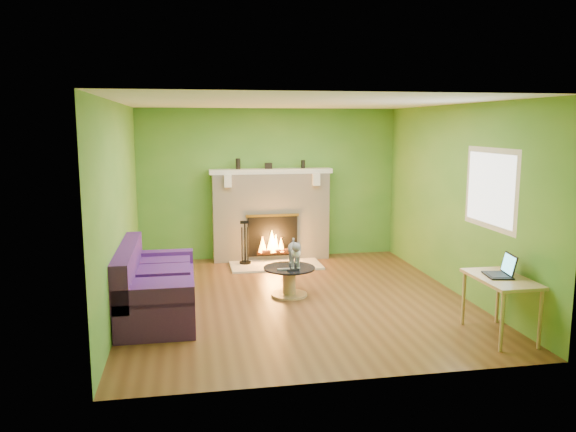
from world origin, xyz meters
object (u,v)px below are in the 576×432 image
(sofa, at_px, (153,288))
(coffee_table, at_px, (289,279))
(desk, at_px, (501,285))
(cat, at_px, (294,252))

(sofa, distance_m, coffee_table, 1.85)
(desk, relative_size, cat, 1.45)
(desk, height_order, cat, cat)
(sofa, distance_m, cat, 1.95)
(sofa, relative_size, desk, 2.13)
(coffee_table, relative_size, cat, 1.13)
(sofa, bearing_deg, coffee_table, 14.35)
(desk, bearing_deg, coffee_table, 136.98)
(coffee_table, xyz_separation_m, cat, (0.08, 0.05, 0.36))
(coffee_table, distance_m, desk, 2.79)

